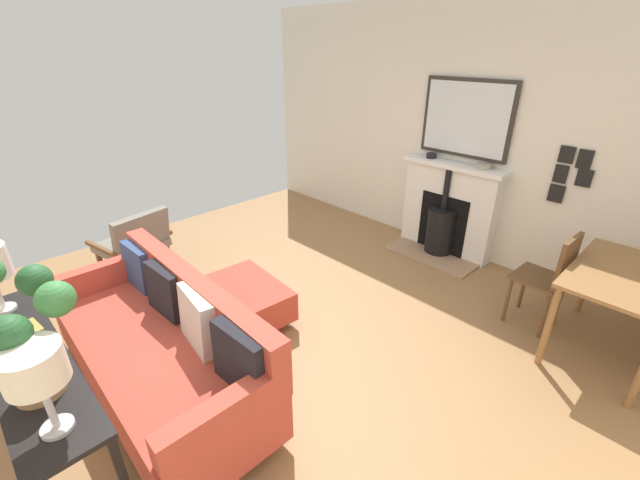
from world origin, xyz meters
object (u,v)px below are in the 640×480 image
at_px(mantel_bowl_near, 431,155).
at_px(console_table, 31,370).
at_px(potted_plant, 27,329).
at_px(fireplace, 447,214).
at_px(table_lamp_far_end, 34,370).
at_px(ottoman, 248,298).
at_px(dining_table, 623,286).
at_px(book_stack, 16,336).
at_px(sofa, 164,346).
at_px(armchair_accent, 135,241).
at_px(dining_chair_near_fireplace, 552,274).
at_px(mantel_bowl_far, 483,166).

distance_m(mantel_bowl_near, console_table, 4.21).
xyz_separation_m(mantel_bowl_near, potted_plant, (4.14, 0.43, -0.02)).
height_order(fireplace, table_lamp_far_end, table_lamp_far_end).
relative_size(ottoman, dining_table, 0.77).
height_order(fireplace, ottoman, fireplace).
height_order(fireplace, mantel_bowl_near, mantel_bowl_near).
height_order(mantel_bowl_near, table_lamp_far_end, table_lamp_far_end).
xyz_separation_m(potted_plant, book_stack, (0.04, -0.59, -0.37)).
bearing_deg(book_stack, dining_table, 145.61).
distance_m(fireplace, sofa, 3.42).
distance_m(fireplace, table_lamp_far_end, 4.21).
distance_m(fireplace, potted_plant, 4.16).
relative_size(mantel_bowl_near, potted_plant, 0.17).
height_order(armchair_accent, console_table, armchair_accent).
xyz_separation_m(table_lamp_far_end, dining_chair_near_fireplace, (-3.44, 1.00, -0.54)).
bearing_deg(book_stack, potted_plant, 93.95).
distance_m(mantel_bowl_far, console_table, 4.25).
bearing_deg(potted_plant, fireplace, -178.43).
xyz_separation_m(console_table, dining_table, (-3.45, 2.13, 0.01)).
xyz_separation_m(sofa, dining_table, (-2.71, 2.12, 0.27)).
bearing_deg(potted_plant, sofa, -153.26).
bearing_deg(armchair_accent, sofa, 74.00).
relative_size(fireplace, ottoman, 1.41).
bearing_deg(book_stack, armchair_accent, -129.98).
distance_m(sofa, dining_table, 3.45).
bearing_deg(dining_table, console_table, -31.65).
xyz_separation_m(console_table, table_lamp_far_end, (-0.00, 0.64, 0.44)).
xyz_separation_m(armchair_accent, dining_chair_near_fireplace, (-2.21, 3.35, 0.10)).
bearing_deg(potted_plant, table_lamp_far_end, 82.52).
height_order(sofa, dining_chair_near_fireplace, dining_chair_near_fireplace).
bearing_deg(armchair_accent, dining_chair_near_fireplace, 123.49).
height_order(table_lamp_far_end, dining_table, table_lamp_far_end).
xyz_separation_m(console_table, book_stack, (0.00, -0.24, 0.11)).
bearing_deg(sofa, ottoman, -162.80).
relative_size(dining_table, dining_chair_near_fireplace, 1.20).
height_order(fireplace, dining_table, fireplace).
relative_size(sofa, dining_table, 1.88).
bearing_deg(sofa, dining_chair_near_fireplace, 148.85).
xyz_separation_m(book_stack, dining_chair_near_fireplace, (-3.45, 1.88, -0.20)).
height_order(fireplace, sofa, fireplace).
height_order(ottoman, dining_chair_near_fireplace, dining_chair_near_fireplace).
bearing_deg(table_lamp_far_end, fireplace, -174.61).
xyz_separation_m(console_table, dining_chair_near_fireplace, (-3.44, 1.64, -0.10)).
xyz_separation_m(armchair_accent, table_lamp_far_end, (1.23, 2.35, 0.64)).
distance_m(sofa, table_lamp_far_end, 1.20).
relative_size(potted_plant, dining_chair_near_fireplace, 0.78).
bearing_deg(sofa, console_table, -0.27).
bearing_deg(dining_table, fireplace, -110.46).
bearing_deg(console_table, mantel_bowl_near, -179.05).
distance_m(potted_plant, dining_table, 3.87).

